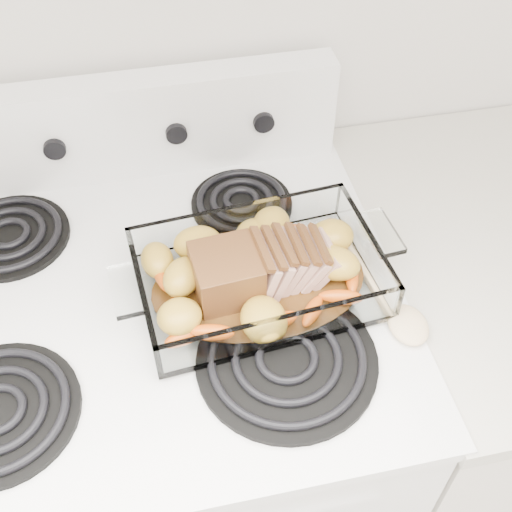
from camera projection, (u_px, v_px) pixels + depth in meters
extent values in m
cube|color=white|center=(169.00, 441.00, 1.31)|extent=(0.76, 0.65, 0.92)
cube|color=white|center=(138.00, 300.00, 0.96)|extent=(0.78, 0.67, 0.02)
cube|color=white|center=(115.00, 129.00, 1.08)|extent=(0.76, 0.06, 0.18)
cylinder|color=black|center=(287.00, 361.00, 0.87)|extent=(0.25, 0.25, 0.01)
cylinder|color=black|center=(10.00, 237.00, 1.03)|extent=(0.19, 0.19, 0.01)
cylinder|color=black|center=(241.00, 204.00, 1.08)|extent=(0.17, 0.17, 0.01)
cylinder|color=black|center=(55.00, 148.00, 1.05)|extent=(0.04, 0.02, 0.04)
cylinder|color=black|center=(176.00, 132.00, 1.08)|extent=(0.04, 0.02, 0.04)
cylinder|color=black|center=(263.00, 121.00, 1.10)|extent=(0.04, 0.02, 0.04)
cube|color=silver|center=(471.00, 385.00, 1.41)|extent=(0.55, 0.65, 0.90)
cube|color=white|center=(259.00, 286.00, 0.95)|extent=(0.35, 0.23, 0.01)
cube|color=white|center=(276.00, 332.00, 0.85)|extent=(0.35, 0.01, 0.06)
cube|color=white|center=(244.00, 219.00, 1.00)|extent=(0.35, 0.01, 0.06)
cube|color=white|center=(142.00, 290.00, 0.90)|extent=(0.01, 0.23, 0.06)
cube|color=white|center=(370.00, 253.00, 0.95)|extent=(0.01, 0.23, 0.06)
cylinder|color=#44280E|center=(259.00, 283.00, 0.95)|extent=(0.20, 0.20, 0.00)
cube|color=brown|center=(226.00, 273.00, 0.91)|extent=(0.09, 0.09, 0.07)
cube|color=tan|center=(262.00, 268.00, 0.92)|extent=(0.03, 0.09, 0.07)
cube|color=tan|center=(274.00, 266.00, 0.93)|extent=(0.04, 0.09, 0.07)
cube|color=tan|center=(286.00, 265.00, 0.93)|extent=(0.04, 0.08, 0.06)
cube|color=tan|center=(297.00, 264.00, 0.93)|extent=(0.04, 0.08, 0.06)
cube|color=tan|center=(309.00, 263.00, 0.94)|extent=(0.04, 0.08, 0.06)
cube|color=tan|center=(320.00, 261.00, 0.94)|extent=(0.04, 0.08, 0.05)
ellipsoid|color=#CF580F|center=(163.00, 342.00, 0.87)|extent=(0.06, 0.02, 0.02)
ellipsoid|color=#CF580F|center=(353.00, 309.00, 0.91)|extent=(0.06, 0.02, 0.02)
ellipsoid|color=#CF580F|center=(359.00, 252.00, 0.98)|extent=(0.06, 0.02, 0.02)
ellipsoid|color=#CF580F|center=(146.00, 275.00, 0.95)|extent=(0.06, 0.02, 0.02)
ellipsoid|color=#A68633|center=(143.00, 251.00, 0.96)|extent=(0.06, 0.06, 0.05)
ellipsoid|color=#A68633|center=(260.00, 228.00, 0.99)|extent=(0.06, 0.06, 0.05)
ellipsoid|color=#A68633|center=(348.00, 271.00, 0.94)|extent=(0.06, 0.06, 0.05)
cylinder|color=beige|center=(360.00, 267.00, 0.98)|extent=(0.05, 0.21, 0.02)
ellipsoid|color=beige|center=(408.00, 325.00, 0.91)|extent=(0.06, 0.07, 0.02)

